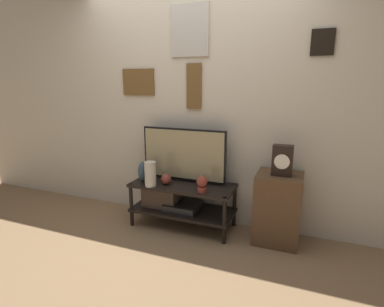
{
  "coord_description": "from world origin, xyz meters",
  "views": [
    {
      "loc": [
        1.2,
        -2.51,
        1.54
      ],
      "look_at": [
        0.11,
        0.27,
        0.83
      ],
      "focal_mm": 28.0,
      "sensor_mm": 36.0,
      "label": 1
    }
  ],
  "objects_px": {
    "television": "(184,154)",
    "vase_round_glass": "(166,179)",
    "decorative_bust": "(202,183)",
    "mantel_clock": "(282,160)",
    "vase_tall_ceramic": "(150,174)",
    "vase_urn_stoneware": "(143,171)"
  },
  "relations": [
    {
      "from": "television",
      "to": "vase_round_glass",
      "type": "bearing_deg",
      "value": -127.78
    },
    {
      "from": "television",
      "to": "decorative_bust",
      "type": "height_order",
      "value": "television"
    },
    {
      "from": "television",
      "to": "decorative_bust",
      "type": "xyz_separation_m",
      "value": [
        0.3,
        -0.25,
        -0.21
      ]
    },
    {
      "from": "television",
      "to": "mantel_clock",
      "type": "bearing_deg",
      "value": -4.77
    },
    {
      "from": "vase_round_glass",
      "to": "decorative_bust",
      "type": "height_order",
      "value": "decorative_bust"
    },
    {
      "from": "vase_tall_ceramic",
      "to": "vase_round_glass",
      "type": "bearing_deg",
      "value": 40.01
    },
    {
      "from": "mantel_clock",
      "to": "vase_round_glass",
      "type": "bearing_deg",
      "value": -175.81
    },
    {
      "from": "vase_urn_stoneware",
      "to": "vase_tall_ceramic",
      "type": "xyz_separation_m",
      "value": [
        0.15,
        -0.11,
        0.02
      ]
    },
    {
      "from": "vase_round_glass",
      "to": "vase_urn_stoneware",
      "type": "relative_size",
      "value": 0.51
    },
    {
      "from": "vase_urn_stoneware",
      "to": "mantel_clock",
      "type": "height_order",
      "value": "mantel_clock"
    },
    {
      "from": "vase_urn_stoneware",
      "to": "decorative_bust",
      "type": "distance_m",
      "value": 0.72
    },
    {
      "from": "television",
      "to": "vase_urn_stoneware",
      "type": "xyz_separation_m",
      "value": [
        -0.41,
        -0.17,
        -0.19
      ]
    },
    {
      "from": "television",
      "to": "vase_tall_ceramic",
      "type": "xyz_separation_m",
      "value": [
        -0.26,
        -0.28,
        -0.17
      ]
    },
    {
      "from": "vase_round_glass",
      "to": "decorative_bust",
      "type": "distance_m",
      "value": 0.44
    },
    {
      "from": "vase_round_glass",
      "to": "mantel_clock",
      "type": "height_order",
      "value": "mantel_clock"
    },
    {
      "from": "television",
      "to": "mantel_clock",
      "type": "xyz_separation_m",
      "value": [
        1.03,
        -0.09,
        0.05
      ]
    },
    {
      "from": "vase_tall_ceramic",
      "to": "mantel_clock",
      "type": "distance_m",
      "value": 1.32
    },
    {
      "from": "vase_tall_ceramic",
      "to": "television",
      "type": "bearing_deg",
      "value": 46.93
    },
    {
      "from": "television",
      "to": "vase_tall_ceramic",
      "type": "bearing_deg",
      "value": -133.07
    },
    {
      "from": "television",
      "to": "vase_round_glass",
      "type": "distance_m",
      "value": 0.33
    },
    {
      "from": "vase_round_glass",
      "to": "vase_tall_ceramic",
      "type": "xyz_separation_m",
      "value": [
        -0.13,
        -0.11,
        0.07
      ]
    },
    {
      "from": "vase_round_glass",
      "to": "vase_urn_stoneware",
      "type": "bearing_deg",
      "value": 179.7
    }
  ]
}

